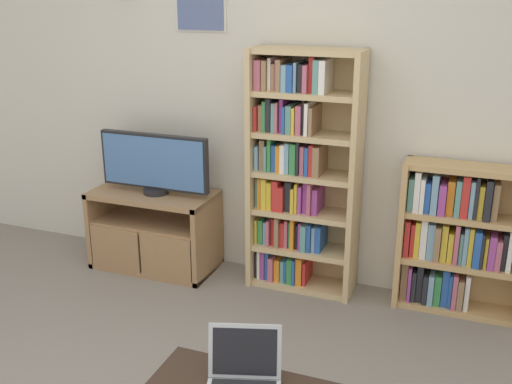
% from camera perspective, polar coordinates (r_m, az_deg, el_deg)
% --- Properties ---
extents(wall_back, '(7.02, 0.09, 2.60)m').
position_cam_1_polar(wall_back, '(4.07, 3.18, 9.34)').
color(wall_back, beige).
rests_on(wall_back, ground_plane).
extents(tv_stand, '(0.90, 0.46, 0.58)m').
position_cam_1_polar(tv_stand, '(4.47, -9.72, -3.57)').
color(tv_stand, '#9E754C').
rests_on(tv_stand, ground_plane).
extents(television, '(0.83, 0.18, 0.44)m').
position_cam_1_polar(television, '(4.28, -9.66, 2.70)').
color(television, black).
rests_on(television, tv_stand).
extents(bookshelf_tall, '(0.72, 0.30, 1.63)m').
position_cam_1_polar(bookshelf_tall, '(3.98, 4.03, 1.86)').
color(bookshelf_tall, tan).
rests_on(bookshelf_tall, ground_plane).
extents(bookshelf_short, '(0.77, 0.24, 0.97)m').
position_cam_1_polar(bookshelf_short, '(3.97, 18.51, -4.25)').
color(bookshelf_short, tan).
rests_on(bookshelf_short, ground_plane).
extents(laptop, '(0.37, 0.35, 0.25)m').
position_cam_1_polar(laptop, '(2.57, -1.18, -17.15)').
color(laptop, '#B7BABC').
rests_on(laptop, coffee_table).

